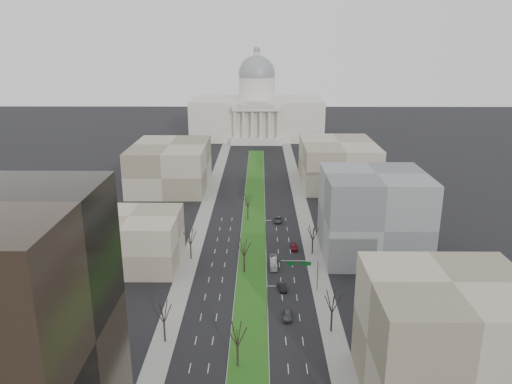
# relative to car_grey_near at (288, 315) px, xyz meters

# --- Properties ---
(ground) EXTENTS (600.00, 600.00, 0.00)m
(ground) POSITION_rel_car_grey_near_xyz_m (-8.27, 62.85, -0.83)
(ground) COLOR black
(ground) RESTS_ON ground
(median) EXTENTS (8.00, 222.03, 0.20)m
(median) POSITION_rel_car_grey_near_xyz_m (-8.27, 61.84, -0.73)
(median) COLOR #999993
(median) RESTS_ON ground
(sidewalk_left) EXTENTS (5.00, 330.00, 0.15)m
(sidewalk_left) POSITION_rel_car_grey_near_xyz_m (-25.77, 37.85, -0.75)
(sidewalk_left) COLOR gray
(sidewalk_left) RESTS_ON ground
(sidewalk_right) EXTENTS (5.00, 330.00, 0.15)m
(sidewalk_right) POSITION_rel_car_grey_near_xyz_m (9.23, 37.85, -0.75)
(sidewalk_right) COLOR gray
(sidewalk_right) RESTS_ON ground
(capitol) EXTENTS (80.00, 46.00, 55.00)m
(capitol) POSITION_rel_car_grey_near_xyz_m (-8.27, 212.44, 15.48)
(capitol) COLOR beige
(capitol) RESTS_ON ground
(building_beige_left) EXTENTS (26.00, 22.00, 14.00)m
(building_beige_left) POSITION_rel_car_grey_near_xyz_m (-41.27, 27.85, 6.17)
(building_beige_left) COLOR gray
(building_beige_left) RESTS_ON ground
(building_tan_right) EXTENTS (26.00, 24.00, 22.00)m
(building_tan_right) POSITION_rel_car_grey_near_xyz_m (24.73, -25.15, 10.17)
(building_tan_right) COLOR gray
(building_tan_right) RESTS_ON ground
(building_grey_right) EXTENTS (28.00, 26.00, 24.00)m
(building_grey_right) POSITION_rel_car_grey_near_xyz_m (25.73, 34.85, 11.17)
(building_grey_right) COLOR slate
(building_grey_right) RESTS_ON ground
(building_far_left) EXTENTS (30.00, 40.00, 18.00)m
(building_far_left) POSITION_rel_car_grey_near_xyz_m (-43.27, 102.85, 8.17)
(building_far_left) COLOR gray
(building_far_left) RESTS_ON ground
(building_far_right) EXTENTS (30.00, 40.00, 18.00)m
(building_far_right) POSITION_rel_car_grey_near_xyz_m (26.73, 107.85, 8.17)
(building_far_right) COLOR gray
(building_far_right) RESTS_ON ground
(tree_left_mid) EXTENTS (5.40, 5.40, 9.72)m
(tree_left_mid) POSITION_rel_car_grey_near_xyz_m (-25.47, -9.15, 6.17)
(tree_left_mid) COLOR black
(tree_left_mid) RESTS_ON ground
(tree_left_far) EXTENTS (5.28, 5.28, 9.50)m
(tree_left_far) POSITION_rel_car_grey_near_xyz_m (-25.47, 30.85, 6.02)
(tree_left_far) COLOR black
(tree_left_far) RESTS_ON ground
(tree_right_mid) EXTENTS (5.52, 5.52, 9.94)m
(tree_right_mid) POSITION_rel_car_grey_near_xyz_m (8.93, -5.15, 6.33)
(tree_right_mid) COLOR black
(tree_right_mid) RESTS_ON ground
(tree_right_far) EXTENTS (5.04, 5.04, 9.07)m
(tree_right_far) POSITION_rel_car_grey_near_xyz_m (8.93, 34.85, 5.70)
(tree_right_far) COLOR black
(tree_right_far) RESTS_ON ground
(tree_median_a) EXTENTS (5.40, 5.40, 9.72)m
(tree_median_a) POSITION_rel_car_grey_near_xyz_m (-10.27, -17.15, 6.17)
(tree_median_a) COLOR black
(tree_median_a) RESTS_ON ground
(tree_median_b) EXTENTS (5.40, 5.40, 9.72)m
(tree_median_b) POSITION_rel_car_grey_near_xyz_m (-10.27, 22.85, 6.17)
(tree_median_b) COLOR black
(tree_median_b) RESTS_ON ground
(tree_median_c) EXTENTS (5.40, 5.40, 9.72)m
(tree_median_c) POSITION_rel_car_grey_near_xyz_m (-10.27, 62.85, 6.17)
(tree_median_c) COLOR black
(tree_median_c) RESTS_ON ground
(streetlamp_median_b) EXTENTS (1.90, 0.20, 9.16)m
(streetlamp_median_b) POSITION_rel_car_grey_near_xyz_m (-4.51, -2.15, 3.98)
(streetlamp_median_b) COLOR gray
(streetlamp_median_b) RESTS_ON ground
(streetlamp_median_c) EXTENTS (1.90, 0.20, 9.16)m
(streetlamp_median_c) POSITION_rel_car_grey_near_xyz_m (-4.51, 37.85, 3.98)
(streetlamp_median_c) COLOR gray
(streetlamp_median_c) RESTS_ON ground
(mast_arm_signs) EXTENTS (9.12, 0.24, 8.09)m
(mast_arm_signs) POSITION_rel_car_grey_near_xyz_m (5.22, 12.88, 5.28)
(mast_arm_signs) COLOR gray
(mast_arm_signs) RESTS_ON ground
(car_grey_near) EXTENTS (2.17, 4.94, 1.65)m
(car_grey_near) POSITION_rel_car_grey_near_xyz_m (0.00, 0.00, 0.00)
(car_grey_near) COLOR #484A4F
(car_grey_near) RESTS_ON ground
(car_black) EXTENTS (2.23, 4.83, 1.53)m
(car_black) POSITION_rel_car_grey_near_xyz_m (-0.60, 13.29, -0.06)
(car_black) COLOR black
(car_black) RESTS_ON ground
(car_red) EXTENTS (1.97, 4.76, 1.38)m
(car_red) POSITION_rel_car_grey_near_xyz_m (3.87, 37.92, -0.14)
(car_red) COLOR maroon
(car_red) RESTS_ON ground
(car_grey_far) EXTENTS (3.08, 5.74, 1.53)m
(car_grey_far) POSITION_rel_car_grey_near_xyz_m (-0.01, 61.11, -0.06)
(car_grey_far) COLOR #43444A
(car_grey_far) RESTS_ON ground
(box_van) EXTENTS (1.85, 7.88, 2.19)m
(box_van) POSITION_rel_car_grey_near_xyz_m (-2.44, 26.43, 0.27)
(box_van) COLOR white
(box_van) RESTS_ON ground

